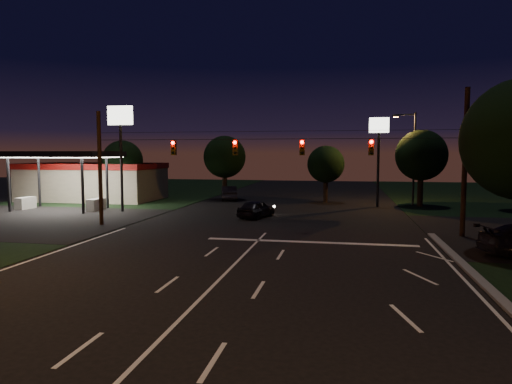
# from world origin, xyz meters

# --- Properties ---
(ground) EXTENTS (140.00, 140.00, 0.00)m
(ground) POSITION_xyz_m (0.00, 0.00, 0.00)
(ground) COLOR black
(ground) RESTS_ON ground
(cross_street_left) EXTENTS (20.00, 16.00, 0.02)m
(cross_street_left) POSITION_xyz_m (-20.00, 16.00, 0.00)
(cross_street_left) COLOR black
(cross_street_left) RESTS_ON ground
(stop_bar) EXTENTS (12.00, 0.50, 0.01)m
(stop_bar) POSITION_xyz_m (3.00, 11.50, 0.01)
(stop_bar) COLOR silver
(stop_bar) RESTS_ON ground
(utility_pole_right) EXTENTS (0.30, 0.30, 9.00)m
(utility_pole_right) POSITION_xyz_m (12.00, 15.00, 0.00)
(utility_pole_right) COLOR black
(utility_pole_right) RESTS_ON ground
(utility_pole_left) EXTENTS (0.28, 0.28, 8.00)m
(utility_pole_left) POSITION_xyz_m (-12.00, 15.00, 0.00)
(utility_pole_left) COLOR black
(utility_pole_left) RESTS_ON ground
(signal_span) EXTENTS (24.00, 0.40, 1.56)m
(signal_span) POSITION_xyz_m (-0.00, 14.96, 5.50)
(signal_span) COLOR black
(signal_span) RESTS_ON ground
(gas_station) EXTENTS (14.20, 16.10, 5.25)m
(gas_station) POSITION_xyz_m (-21.86, 30.39, 2.38)
(gas_station) COLOR gray
(gas_station) RESTS_ON ground
(pole_sign_left_near) EXTENTS (2.20, 0.30, 9.10)m
(pole_sign_left_near) POSITION_xyz_m (-14.00, 22.00, 6.98)
(pole_sign_left_near) COLOR black
(pole_sign_left_near) RESTS_ON ground
(pole_sign_right) EXTENTS (1.80, 0.30, 8.40)m
(pole_sign_right) POSITION_xyz_m (8.00, 30.00, 6.24)
(pole_sign_right) COLOR black
(pole_sign_right) RESTS_ON ground
(street_light_right_far) EXTENTS (2.20, 0.35, 9.00)m
(street_light_right_far) POSITION_xyz_m (11.24, 32.00, 5.24)
(street_light_right_far) COLOR black
(street_light_right_far) RESTS_ON ground
(tree_far_a) EXTENTS (4.20, 4.20, 6.42)m
(tree_far_a) POSITION_xyz_m (-17.98, 30.12, 4.26)
(tree_far_a) COLOR black
(tree_far_a) RESTS_ON ground
(tree_far_b) EXTENTS (4.60, 4.60, 6.98)m
(tree_far_b) POSITION_xyz_m (-7.98, 34.13, 4.61)
(tree_far_b) COLOR black
(tree_far_b) RESTS_ON ground
(tree_far_c) EXTENTS (3.80, 3.80, 5.86)m
(tree_far_c) POSITION_xyz_m (3.02, 33.10, 3.90)
(tree_far_c) COLOR black
(tree_far_c) RESTS_ON ground
(tree_far_d) EXTENTS (4.80, 4.80, 7.30)m
(tree_far_d) POSITION_xyz_m (12.02, 31.13, 4.83)
(tree_far_d) COLOR black
(tree_far_d) RESTS_ON ground
(car_oncoming_a) EXTENTS (2.76, 4.40, 1.39)m
(car_oncoming_a) POSITION_xyz_m (-1.91, 20.76, 0.70)
(car_oncoming_a) COLOR black
(car_oncoming_a) RESTS_ON ground
(car_oncoming_b) EXTENTS (2.85, 4.86, 1.51)m
(car_oncoming_b) POSITION_xyz_m (-7.44, 33.60, 0.76)
(car_oncoming_b) COLOR black
(car_oncoming_b) RESTS_ON ground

